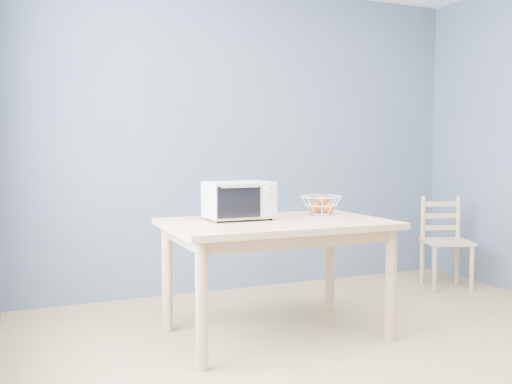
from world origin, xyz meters
name	(u,v)px	position (x,y,z in m)	size (l,w,h in m)	color
room	(422,129)	(0.00, 0.00, 1.30)	(4.01, 4.51, 2.61)	tan
dining_table	(276,236)	(-0.36, 0.95, 0.65)	(1.40, 0.90, 0.75)	tan
toaster_oven	(236,200)	(-0.58, 1.08, 0.88)	(0.42, 0.31, 0.25)	beige
fruit_basket	(321,204)	(0.07, 1.14, 0.82)	(0.36, 0.36, 0.14)	silver
dining_chair	(445,243)	(1.56, 1.56, 0.39)	(0.48, 0.48, 0.80)	tan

